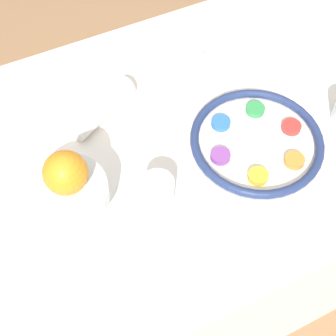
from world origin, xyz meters
TOP-DOWN VIEW (x-y plane):
  - ground_plane at (0.00, 0.00)m, footprint 8.00×8.00m
  - dining_table at (0.00, 0.00)m, footprint 1.55×0.81m
  - seder_plate at (-0.24, 0.10)m, footprint 0.30×0.30m
  - wine_glass at (-0.22, -0.10)m, footprint 0.07×0.07m
  - fruit_stand at (0.20, 0.08)m, footprint 0.17×0.17m
  - orange_fruit at (0.18, 0.08)m, footprint 0.09×0.09m
  - napkin_roll at (0.04, -0.14)m, footprint 0.19×0.13m
  - cup_near at (0.02, 0.13)m, footprint 0.07×0.07m

SIDE VIEW (x-z plane):
  - ground_plane at x=0.00m, z-range 0.00..0.00m
  - dining_table at x=0.00m, z-range 0.00..0.73m
  - seder_plate at x=-0.24m, z-range 0.73..0.76m
  - napkin_roll at x=0.04m, z-range 0.73..0.78m
  - cup_near at x=0.02m, z-range 0.73..0.81m
  - fruit_stand at x=0.20m, z-range 0.76..0.86m
  - wine_glass at x=-0.22m, z-range 0.77..0.91m
  - orange_fruit at x=0.18m, z-range 0.83..0.92m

